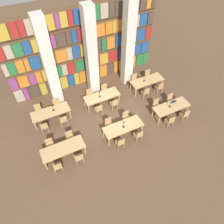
{
  "coord_description": "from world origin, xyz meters",
  "views": [
    {
      "loc": [
        -3.81,
        -7.95,
        10.64
      ],
      "look_at": [
        0.0,
        -0.14,
        0.69
      ],
      "focal_mm": 35.0,
      "sensor_mm": 36.0,
      "label": 1
    }
  ],
  "objects_px": {
    "chair_12": "(44,127)",
    "reading_table_5": "(147,81)",
    "pillar_center": "(91,55)",
    "chair_17": "(90,94)",
    "chair_13": "(38,110)",
    "laptop": "(173,102)",
    "reading_table_4": "(102,97)",
    "chair_6": "(139,135)",
    "chair_9": "(157,105)",
    "reading_table_1": "(123,127)",
    "desk_lamp_1": "(170,104)",
    "chair_4": "(120,143)",
    "chair_7": "(126,117)",
    "reading_table_0": "(63,149)",
    "chair_2": "(79,158)",
    "chair_8": "(170,121)",
    "chair_18": "(114,103)",
    "chair_19": "(105,89)",
    "desk_lamp_2": "(53,107)",
    "chair_21": "(135,79)",
    "chair_10": "(185,115)",
    "pillar_right": "(128,44)",
    "chair_1": "(50,145)",
    "chair_20": "(146,92)",
    "chair_5": "(109,124)",
    "pillar_left": "(49,66)",
    "desk_lamp_0": "(124,123)",
    "reading_table_3": "(51,112)",
    "chair_15": "(57,104)",
    "desk_lamp_3": "(100,93)",
    "chair_14": "(64,120)",
    "chair_16": "(99,109)",
    "chair_22": "(159,87)",
    "chair_0": "(58,167)",
    "chair_11": "(171,99)",
    "desk_lamp_4": "(145,77)"
  },
  "relations": [
    {
      "from": "desk_lamp_0",
      "to": "chair_14",
      "type": "distance_m",
      "value": 3.69
    },
    {
      "from": "chair_5",
      "to": "chair_18",
      "type": "height_order",
      "value": "same"
    },
    {
      "from": "reading_table_1",
      "to": "chair_9",
      "type": "distance_m",
      "value": 2.96
    },
    {
      "from": "pillar_left",
      "to": "desk_lamp_3",
      "type": "relative_size",
      "value": 12.78
    },
    {
      "from": "reading_table_3",
      "to": "chair_10",
      "type": "bearing_deg",
      "value": -25.92
    },
    {
      "from": "chair_10",
      "to": "pillar_right",
      "type": "bearing_deg",
      "value": 106.58
    },
    {
      "from": "pillar_center",
      "to": "chair_17",
      "type": "relative_size",
      "value": 6.84
    },
    {
      "from": "chair_11",
      "to": "desk_lamp_4",
      "type": "height_order",
      "value": "desk_lamp_4"
    },
    {
      "from": "pillar_center",
      "to": "chair_20",
      "type": "distance_m",
      "value": 4.39
    },
    {
      "from": "pillar_right",
      "to": "chair_18",
      "type": "xyz_separation_m",
      "value": [
        -2.03,
        -2.13,
        -2.52
      ]
    },
    {
      "from": "pillar_left",
      "to": "desk_lamp_0",
      "type": "xyz_separation_m",
      "value": [
        2.63,
        -4.24,
        -1.9
      ]
    },
    {
      "from": "chair_1",
      "to": "reading_table_5",
      "type": "distance_m",
      "value": 7.7
    },
    {
      "from": "pillar_left",
      "to": "chair_2",
      "type": "bearing_deg",
      "value": -93.6
    },
    {
      "from": "chair_22",
      "to": "chair_19",
      "type": "bearing_deg",
      "value": 157.46
    },
    {
      "from": "reading_table_1",
      "to": "desk_lamp_3",
      "type": "bearing_deg",
      "value": 94.48
    },
    {
      "from": "chair_13",
      "to": "laptop",
      "type": "bearing_deg",
      "value": 156.71
    },
    {
      "from": "chair_22",
      "to": "chair_16",
      "type": "bearing_deg",
      "value": -179.85
    },
    {
      "from": "chair_6",
      "to": "desk_lamp_1",
      "type": "relative_size",
      "value": 2.25
    },
    {
      "from": "chair_18",
      "to": "chair_20",
      "type": "bearing_deg",
      "value": 0.28
    },
    {
      "from": "chair_1",
      "to": "chair_17",
      "type": "relative_size",
      "value": 1.0
    },
    {
      "from": "reading_table_1",
      "to": "chair_12",
      "type": "relative_size",
      "value": 2.63
    },
    {
      "from": "chair_5",
      "to": "chair_22",
      "type": "bearing_deg",
      "value": -163.09
    },
    {
      "from": "chair_8",
      "to": "chair_0",
      "type": "bearing_deg",
      "value": 179.66
    },
    {
      "from": "reading_table_5",
      "to": "laptop",
      "type": "bearing_deg",
      "value": -82.22
    },
    {
      "from": "desk_lamp_1",
      "to": "reading_table_4",
      "type": "bearing_deg",
      "value": 141.22
    },
    {
      "from": "chair_12",
      "to": "reading_table_5",
      "type": "bearing_deg",
      "value": 4.77
    },
    {
      "from": "chair_4",
      "to": "chair_7",
      "type": "xyz_separation_m",
      "value": [
        1.17,
        1.45,
        0.0
      ]
    },
    {
      "from": "chair_16",
      "to": "chair_5",
      "type": "bearing_deg",
      "value": -87.05
    },
    {
      "from": "chair_8",
      "to": "reading_table_4",
      "type": "relative_size",
      "value": 0.38
    },
    {
      "from": "reading_table_0",
      "to": "chair_21",
      "type": "relative_size",
      "value": 2.63
    },
    {
      "from": "chair_19",
      "to": "chair_15",
      "type": "bearing_deg",
      "value": -2.06
    },
    {
      "from": "pillar_right",
      "to": "chair_13",
      "type": "bearing_deg",
      "value": -175.11
    },
    {
      "from": "desk_lamp_2",
      "to": "reading_table_5",
      "type": "distance_m",
      "value": 6.59
    },
    {
      "from": "pillar_center",
      "to": "chair_20",
      "type": "xyz_separation_m",
      "value": [
        2.89,
        -2.12,
        -2.52
      ]
    },
    {
      "from": "chair_13",
      "to": "reading_table_4",
      "type": "relative_size",
      "value": 0.38
    },
    {
      "from": "reading_table_0",
      "to": "chair_2",
      "type": "height_order",
      "value": "chair_2"
    },
    {
      "from": "chair_8",
      "to": "chair_17",
      "type": "distance_m",
      "value": 5.44
    },
    {
      "from": "chair_10",
      "to": "chair_6",
      "type": "bearing_deg",
      "value": -178.76
    },
    {
      "from": "pillar_left",
      "to": "chair_5",
      "type": "height_order",
      "value": "pillar_left"
    },
    {
      "from": "desk_lamp_1",
      "to": "chair_18",
      "type": "xyz_separation_m",
      "value": [
        -2.82,
        1.98,
        -0.55
      ]
    },
    {
      "from": "chair_2",
      "to": "chair_16",
      "type": "xyz_separation_m",
      "value": [
        2.31,
        2.69,
        0.0
      ]
    },
    {
      "from": "reading_table_4",
      "to": "chair_17",
      "type": "distance_m",
      "value": 0.93
    },
    {
      "from": "chair_4",
      "to": "chair_19",
      "type": "height_order",
      "value": "same"
    },
    {
      "from": "chair_1",
      "to": "pillar_right",
      "type": "bearing_deg",
      "value": -152.85
    },
    {
      "from": "desk_lamp_0",
      "to": "desk_lamp_1",
      "type": "bearing_deg",
      "value": 2.33
    },
    {
      "from": "chair_6",
      "to": "chair_12",
      "type": "distance_m",
      "value": 5.5
    },
    {
      "from": "pillar_left",
      "to": "reading_table_3",
      "type": "distance_m",
      "value": 2.76
    },
    {
      "from": "chair_9",
      "to": "chair_6",
      "type": "bearing_deg",
      "value": 34.3
    },
    {
      "from": "chair_18",
      "to": "chair_19",
      "type": "relative_size",
      "value": 1.0
    },
    {
      "from": "reading_table_3",
      "to": "chair_15",
      "type": "relative_size",
      "value": 2.63
    }
  ]
}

